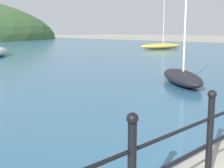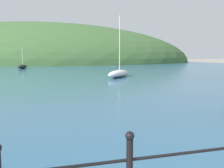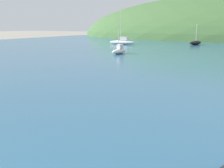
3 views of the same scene
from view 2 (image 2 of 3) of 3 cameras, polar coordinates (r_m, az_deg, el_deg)
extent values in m
cube|color=#2D5B7A|center=(33.77, -12.57, 2.70)|extent=(80.00, 60.00, 0.10)
ellipsoid|color=#3D6033|center=(67.38, -14.55, 4.44)|extent=(77.08, 42.39, 19.62)
sphere|color=black|center=(3.50, 3.90, -11.17)|extent=(0.12, 0.12, 0.12)
ellipsoid|color=black|center=(40.32, -18.91, 3.59)|extent=(1.68, 3.02, 0.58)
cylinder|color=beige|center=(40.42, -18.92, 5.64)|extent=(0.07, 0.07, 2.29)
ellipsoid|color=silver|center=(24.21, 1.47, 2.29)|extent=(3.63, 4.27, 0.65)
cylinder|color=beige|center=(24.37, 1.67, 8.93)|extent=(0.07, 0.07, 4.97)
camera|label=1|loc=(2.93, -81.81, -3.25)|focal=50.00mm
camera|label=3|loc=(6.41, 58.02, 9.27)|focal=42.00mm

